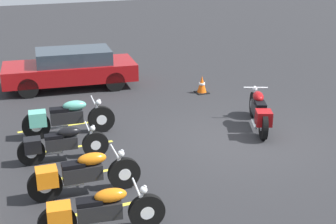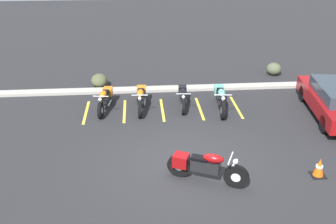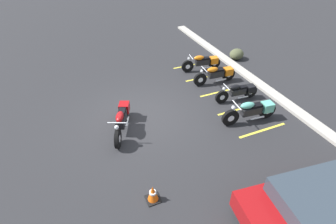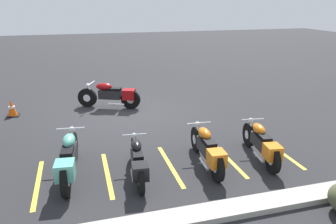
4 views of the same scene
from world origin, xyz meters
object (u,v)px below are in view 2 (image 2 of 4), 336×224
at_px(landscape_rock_0, 274,69).
at_px(landscape_rock_1, 99,80).
at_px(parked_bike_1, 141,97).
at_px(motorcycle_maroon_featured, 203,166).
at_px(traffic_cone, 319,168).
at_px(parked_bike_3, 221,97).
at_px(parked_bike_2, 183,96).
at_px(parked_bike_0, 105,98).

relative_size(landscape_rock_0, landscape_rock_1, 0.87).
bearing_deg(parked_bike_1, motorcycle_maroon_featured, 21.23).
xyz_separation_m(landscape_rock_0, landscape_rock_1, (-8.28, -0.92, 0.00)).
relative_size(parked_bike_1, landscape_rock_1, 2.62).
bearing_deg(traffic_cone, landscape_rock_0, 80.18).
bearing_deg(motorcycle_maroon_featured, landscape_rock_1, 138.62).
relative_size(parked_bike_3, landscape_rock_0, 3.20).
height_order(parked_bike_1, parked_bike_2, parked_bike_1).
relative_size(motorcycle_maroon_featured, parked_bike_2, 1.09).
relative_size(parked_bike_2, landscape_rock_0, 2.78).
bearing_deg(traffic_cone, parked_bike_3, 111.55).
relative_size(parked_bike_2, parked_bike_3, 0.87).
bearing_deg(parked_bike_0, parked_bike_2, 98.84).
xyz_separation_m(landscape_rock_1, traffic_cone, (6.82, -7.53, -0.03)).
distance_m(parked_bike_3, traffic_cone, 5.17).
height_order(parked_bike_2, landscape_rock_1, parked_bike_2).
xyz_separation_m(parked_bike_0, landscape_rock_0, (7.86, 3.29, -0.15)).
height_order(parked_bike_2, traffic_cone, parked_bike_2).
height_order(parked_bike_0, landscape_rock_1, parked_bike_0).
bearing_deg(parked_bike_1, landscape_rock_1, -139.69).
distance_m(parked_bike_2, parked_bike_3, 1.49).
distance_m(parked_bike_0, traffic_cone, 8.22).
bearing_deg(parked_bike_1, parked_bike_3, 87.63).
height_order(parked_bike_0, traffic_cone, parked_bike_0).
bearing_deg(traffic_cone, parked_bike_2, 122.65).
bearing_deg(parked_bike_0, motorcycle_maroon_featured, 38.60).
height_order(landscape_rock_0, traffic_cone, landscape_rock_0).
relative_size(parked_bike_0, landscape_rock_1, 2.54).
bearing_deg(landscape_rock_1, parked_bike_1, -53.08).
bearing_deg(landscape_rock_1, landscape_rock_0, 6.31).
bearing_deg(parked_bike_1, traffic_cone, 47.73).
relative_size(parked_bike_0, traffic_cone, 3.71).
bearing_deg(parked_bike_2, parked_bike_3, 79.43).
distance_m(parked_bike_0, landscape_rock_0, 8.53).
bearing_deg(landscape_rock_0, traffic_cone, -99.82).
bearing_deg(motorcycle_maroon_featured, traffic_cone, 23.41).
height_order(parked_bike_2, parked_bike_3, parked_bike_3).
distance_m(parked_bike_2, landscape_rock_0, 5.79).
bearing_deg(parked_bike_0, parked_bike_3, 93.48).
distance_m(parked_bike_1, parked_bike_3, 3.12).
height_order(parked_bike_1, parked_bike_3, parked_bike_3).
bearing_deg(motorcycle_maroon_featured, parked_bike_0, 144.58).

